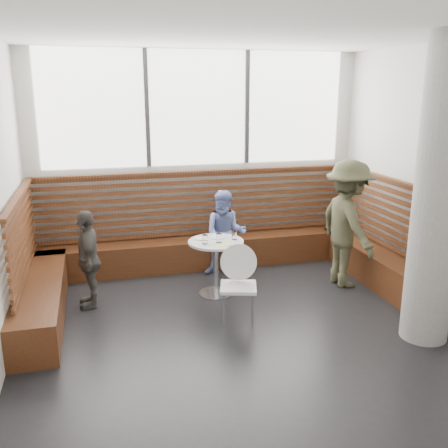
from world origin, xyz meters
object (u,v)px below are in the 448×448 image
object	(u,v)px
cafe_table	(216,256)
child_back	(225,233)
concrete_column	(438,195)
adult_man	(347,224)
child_left	(88,259)
cafe_chair	(237,278)

from	to	relation	value
cafe_table	child_back	distance (m)	0.76
concrete_column	cafe_table	world-z (taller)	concrete_column
child_back	adult_man	bearing A→B (deg)	-9.40
child_left	adult_man	bearing A→B (deg)	86.40
adult_man	child_back	size ratio (longest dim) A/B	1.39
concrete_column	cafe_table	distance (m)	2.80
concrete_column	child_back	xyz separation A→B (m)	(-1.61, 2.42, -0.97)
cafe_chair	adult_man	size ratio (longest dim) A/B	0.51
concrete_column	cafe_table	size ratio (longest dim) A/B	4.29
cafe_table	adult_man	size ratio (longest dim) A/B	0.43
cafe_table	adult_man	xyz separation A→B (m)	(1.82, -0.11, 0.34)
child_left	cafe_table	bearing A→B (deg)	86.84
cafe_chair	child_back	bearing A→B (deg)	96.80
concrete_column	child_left	bearing A→B (deg)	153.03
cafe_chair	child_back	size ratio (longest dim) A/B	0.71
cafe_chair	concrete_column	bearing A→B (deg)	-9.44
concrete_column	child_back	bearing A→B (deg)	123.74
concrete_column	cafe_chair	xyz separation A→B (m)	(-1.88, 0.93, -1.07)
cafe_chair	child_back	xyz separation A→B (m)	(0.26, 1.49, 0.10)
cafe_chair	child_left	size ratio (longest dim) A/B	0.73
concrete_column	child_back	distance (m)	3.06
cafe_table	child_back	xyz separation A→B (m)	(0.31, 0.69, 0.10)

